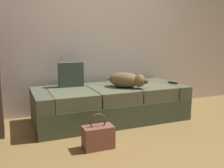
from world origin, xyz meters
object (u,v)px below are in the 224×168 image
(couch, at_px, (111,104))
(dog_tan, at_px, (127,80))
(tv_remote, at_px, (173,83))
(throw_pillow, at_px, (71,74))
(handbag, at_px, (98,137))

(couch, distance_m, dog_tan, 0.41)
(dog_tan, xyz_separation_m, tv_remote, (0.77, 0.01, -0.09))
(throw_pillow, bearing_deg, dog_tan, -27.52)
(couch, relative_size, tv_remote, 13.99)
(tv_remote, distance_m, throw_pillow, 1.51)
(throw_pillow, height_order, handbag, throw_pillow)
(dog_tan, xyz_separation_m, handbag, (-0.67, -0.70, -0.45))
(couch, xyz_separation_m, handbag, (-0.48, -0.82, -0.11))
(tv_remote, xyz_separation_m, throw_pillow, (-1.46, 0.35, 0.16))
(throw_pillow, relative_size, handbag, 0.90)
(couch, bearing_deg, tv_remote, -6.51)
(couch, height_order, tv_remote, tv_remote)
(dog_tan, distance_m, throw_pillow, 0.79)
(dog_tan, bearing_deg, throw_pillow, 152.48)
(couch, distance_m, handbag, 0.96)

